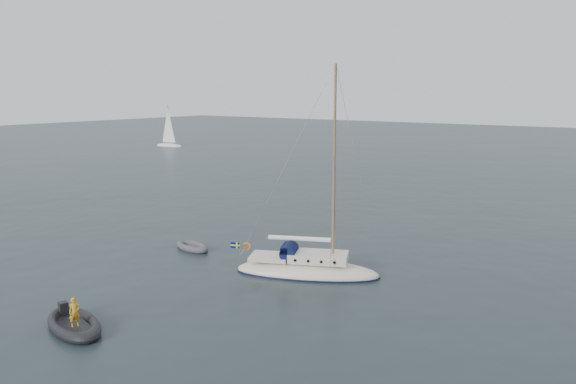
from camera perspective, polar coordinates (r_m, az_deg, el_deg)
The scene contains 5 objects.
ground at distance 31.38m, azimuth 1.07°, elevation -8.76°, with size 300.00×300.00×0.00m, color black.
sailboat at distance 31.73m, azimuth 1.97°, elevation -6.80°, with size 8.55×2.56×12.17m.
dinghy at distance 37.31m, azimuth -9.70°, elevation -5.50°, with size 2.96×1.33×0.42m.
rib at distance 26.73m, azimuth -20.95°, elevation -12.38°, with size 4.15×1.89×1.51m.
distant_yacht_a at distance 107.07m, azimuth -12.05°, elevation 6.39°, with size 6.06×3.23×8.02m.
Camera 1 is at (16.51, -24.66, 10.22)m, focal length 35.00 mm.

